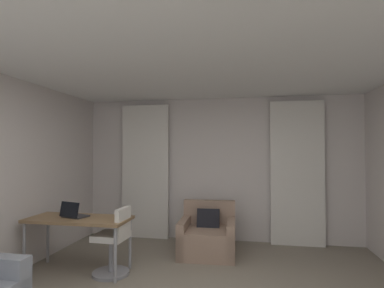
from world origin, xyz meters
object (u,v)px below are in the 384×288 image
desk_chair (114,245)px  laptop (74,214)px  desk (79,222)px  armchair (208,237)px

desk_chair → laptop: size_ratio=2.35×
desk → desk_chair: desk_chair is taller
desk → desk_chair: bearing=-1.4°
desk → laptop: size_ratio=3.67×
armchair → laptop: (-1.70, -1.02, 0.50)m
desk → laptop: bearing=177.1°
desk → laptop: 0.14m
armchair → desk_chair: size_ratio=1.01×
armchair → desk: armchair is taller
desk → laptop: laptop is taller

